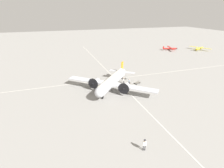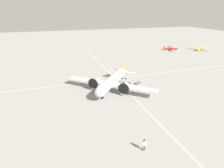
{
  "view_description": "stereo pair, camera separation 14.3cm",
  "coord_description": "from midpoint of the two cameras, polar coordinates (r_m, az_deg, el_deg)",
  "views": [
    {
      "loc": [
        -38.45,
        13.13,
        18.64
      ],
      "look_at": [
        0.0,
        0.0,
        1.51
      ],
      "focal_mm": 28.0,
      "sensor_mm": 36.0,
      "label": 1
    },
    {
      "loc": [
        -38.5,
        12.99,
        18.64
      ],
      "look_at": [
        0.0,
        0.0,
        1.51
      ],
      "focal_mm": 28.0,
      "sensor_mm": 36.0,
      "label": 2
    }
  ],
  "objects": [
    {
      "name": "ground_plane",
      "position": [
        44.7,
        -0.09,
        -1.79
      ],
      "size": [
        300.0,
        300.0,
        0.0
      ],
      "primitive_type": "plane",
      "color": "gray"
    },
    {
      "name": "apron_line_eastwest",
      "position": [
        45.79,
        3.87,
        -1.21
      ],
      "size": [
        120.0,
        0.16,
        0.01
      ],
      "color": "silver",
      "rests_on": "ground_plane"
    },
    {
      "name": "apron_line_northsouth",
      "position": [
        50.81,
        -2.62,
        1.32
      ],
      "size": [
        0.16,
        120.0,
        0.01
      ],
      "color": "silver",
      "rests_on": "ground_plane"
    },
    {
      "name": "airliner_main",
      "position": [
        43.44,
        -0.29,
        0.88
      ],
      "size": [
        17.91,
        19.05,
        5.34
      ],
      "rotation": [
        0.0,
        0.0,
        2.42
      ],
      "color": "silver",
      "rests_on": "ground_plane"
    },
    {
      "name": "crew_foreground",
      "position": [
        26.58,
        10.41,
        -18.66
      ],
      "size": [
        0.36,
        0.63,
        1.89
      ],
      "rotation": [
        0.0,
        0.0,
        1.41
      ],
      "color": "#2D2D33",
      "rests_on": "ground_plane"
    },
    {
      "name": "passenger_boarding",
      "position": [
        48.16,
        3.74,
        1.35
      ],
      "size": [
        0.44,
        0.42,
        1.68
      ],
      "rotation": [
        0.0,
        0.0,
        2.39
      ],
      "color": "#2D2D33",
      "rests_on": "ground_plane"
    },
    {
      "name": "ramp_agent",
      "position": [
        47.34,
        5.52,
        0.93
      ],
      "size": [
        0.57,
        0.27,
        1.71
      ],
      "rotation": [
        0.0,
        0.0,
        3.36
      ],
      "color": "navy",
      "rests_on": "ground_plane"
    },
    {
      "name": "suitcase_near_door",
      "position": [
        48.4,
        5.7,
        0.44
      ],
      "size": [
        0.43,
        0.2,
        0.59
      ],
      "color": "#47331E",
      "rests_on": "ground_plane"
    },
    {
      "name": "suitcase_upright_spare",
      "position": [
        47.97,
        4.58,
        0.23
      ],
      "size": [
        0.38,
        0.12,
        0.52
      ],
      "color": "#47331E",
      "rests_on": "ground_plane"
    },
    {
      "name": "baggage_cart",
      "position": [
        48.68,
        8.18,
        0.44
      ],
      "size": [
        1.57,
        1.99,
        0.56
      ],
      "rotation": [
        0.0,
        0.0,
        1.98
      ],
      "color": "#6B665B",
      "rests_on": "ground_plane"
    },
    {
      "name": "light_aircraft_distant",
      "position": [
        95.47,
        18.44,
        10.95
      ],
      "size": [
        9.8,
        7.52,
        1.94
      ],
      "rotation": [
        0.0,
        0.0,
        4.38
      ],
      "color": "#B2231E",
      "rests_on": "ground_plane"
    },
    {
      "name": "light_aircraft_taxiing",
      "position": [
        101.41,
        26.67,
        10.38
      ],
      "size": [
        10.52,
        8.17,
        2.1
      ],
      "rotation": [
        0.0,
        0.0,
        5.14
      ],
      "color": "yellow",
      "rests_on": "ground_plane"
    }
  ]
}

